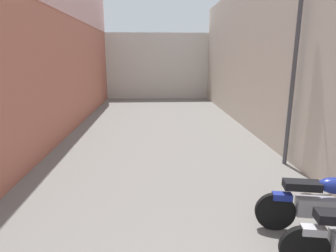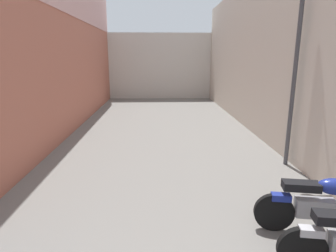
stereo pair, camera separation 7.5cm
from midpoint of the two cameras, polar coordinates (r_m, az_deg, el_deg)
ground_plane at (r=7.22m, az=-1.03°, el=-7.45°), size 34.61×34.61×0.00m
building_left at (r=9.29m, az=-23.96°, el=18.75°), size 0.45×18.61×7.13m
building_right at (r=9.42m, az=19.91°, el=13.33°), size 0.45×18.61×5.34m
building_far_end at (r=19.04m, az=-2.31°, el=11.95°), size 9.31×2.00×4.00m
motorcycle_fifth at (r=4.93m, az=27.80°, el=-13.34°), size 1.84×0.58×1.04m
street_lamp at (r=7.27m, az=23.13°, el=12.39°), size 0.79×0.18×4.37m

